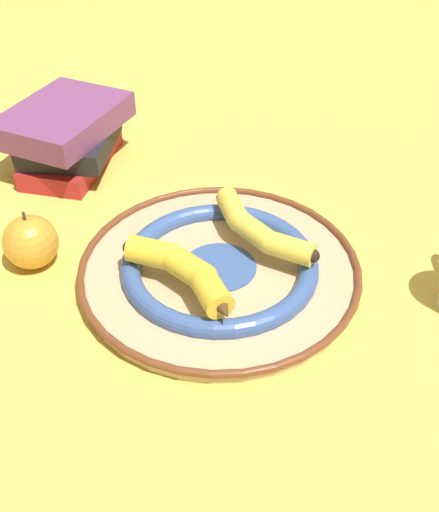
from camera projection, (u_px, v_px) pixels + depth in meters
ground_plane at (226, 284)px, 0.81m from camera, size 2.80×2.80×0.00m
decorative_bowl at (220, 268)px, 0.81m from camera, size 0.38×0.38×0.03m
banana_a at (256, 228)px, 0.82m from camera, size 0.17×0.14×0.03m
banana_b at (185, 271)px, 0.75m from camera, size 0.18×0.12×0.04m
book_stack at (68, 135)px, 1.00m from camera, size 0.19×0.23×0.11m
apple at (31, 242)px, 0.82m from camera, size 0.08×0.08×0.09m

